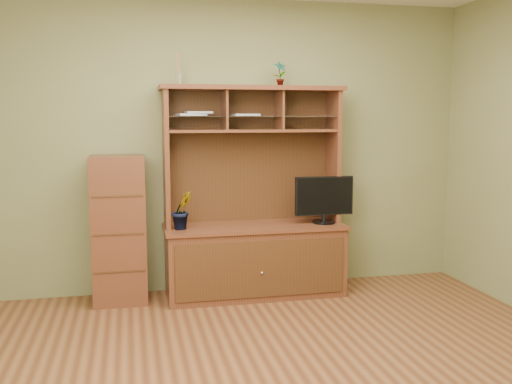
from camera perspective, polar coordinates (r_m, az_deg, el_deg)
name	(u,v)px	position (r m, az deg, el deg)	size (l,w,h in m)	color
room	(291,163)	(3.42, 3.54, 2.89)	(4.54, 4.04, 2.74)	#522C17
media_hutch	(254,238)	(5.24, -0.20, -4.62)	(1.66, 0.61, 1.90)	#4A2415
monitor	(324,199)	(5.27, 6.84, -0.67)	(0.55, 0.21, 0.43)	black
orchid_plant	(182,210)	(5.00, -7.40, -1.81)	(0.19, 0.15, 0.34)	#23591E
top_plant	(280,74)	(5.27, 2.40, 11.74)	(0.12, 0.08, 0.23)	#276222
reed_diffuser	(178,72)	(5.11, -7.79, 11.80)	(0.06, 0.06, 0.29)	silver
magazines	(211,114)	(5.13, -4.54, 7.78)	(0.76, 0.23, 0.04)	#B2B1B6
side_cabinet	(119,229)	(5.14, -13.55, -3.66)	(0.46, 0.42, 1.29)	#4A2415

